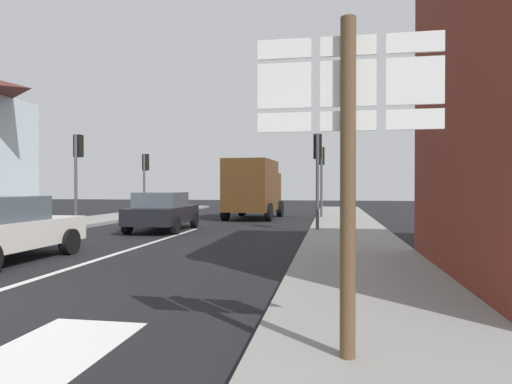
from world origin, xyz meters
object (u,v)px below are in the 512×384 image
object	(u,v)px
route_sign_post	(348,151)
traffic_light_near_right	(318,160)
sedan_far	(163,211)
traffic_light_far_right	(322,166)
delivery_truck	(253,187)
traffic_light_far_left	(145,170)
traffic_light_near_left	(78,159)

from	to	relation	value
route_sign_post	traffic_light_near_right	size ratio (longest dim) A/B	0.89
sedan_far	traffic_light_far_right	world-z (taller)	traffic_light_far_right
delivery_truck	traffic_light_far_right	xyz separation A→B (m)	(3.53, 0.21, 1.10)
sedan_far	delivery_truck	bearing A→B (deg)	71.21
traffic_light_far_right	route_sign_post	bearing A→B (deg)	-88.09
sedan_far	traffic_light_far_left	bearing A→B (deg)	118.23
traffic_light_near_left	delivery_truck	bearing A→B (deg)	46.72
traffic_light_near_left	traffic_light_far_left	world-z (taller)	traffic_light_near_left
traffic_light_far_right	traffic_light_near_right	distance (m)	6.78
traffic_light_near_left	traffic_light_near_right	world-z (taller)	traffic_light_near_left
route_sign_post	traffic_light_far_right	world-z (taller)	traffic_light_far_right
delivery_truck	traffic_light_far_right	bearing A→B (deg)	3.37
sedan_far	traffic_light_far_left	distance (m)	8.14
traffic_light_far_right	traffic_light_near_right	xyz separation A→B (m)	(0.00, -6.78, -0.08)
sedan_far	traffic_light_near_left	xyz separation A→B (m)	(-3.75, 0.37, 2.04)
sedan_far	traffic_light_near_right	xyz separation A→B (m)	(5.85, 0.25, 1.91)
delivery_truck	traffic_light_near_right	distance (m)	7.53
traffic_light_near_left	traffic_light_far_right	xyz separation A→B (m)	(9.60, 6.66, -0.05)
route_sign_post	traffic_light_far_left	size ratio (longest dim) A/B	0.92
route_sign_post	traffic_light_far_left	xyz separation A→B (m)	(-10.24, 19.01, 0.58)
traffic_light_near_left	traffic_light_far_left	distance (m)	6.62
traffic_light_near_left	traffic_light_far_right	size ratio (longest dim) A/B	1.02
traffic_light_near_right	traffic_light_near_left	bearing A→B (deg)	179.24
traffic_light_far_left	traffic_light_near_right	world-z (taller)	traffic_light_near_right
route_sign_post	traffic_light_far_left	distance (m)	21.60
delivery_truck	traffic_light_near_right	size ratio (longest dim) A/B	1.42
traffic_light_near_right	route_sign_post	bearing A→B (deg)	-87.03
sedan_far	traffic_light_far_right	size ratio (longest dim) A/B	1.15
sedan_far	delivery_truck	distance (m)	7.26
sedan_far	traffic_light_far_left	xyz separation A→B (m)	(-3.75, 6.99, 1.82)
traffic_light_near_left	traffic_light_far_right	distance (m)	11.68
sedan_far	traffic_light_far_right	xyz separation A→B (m)	(5.85, 7.03, 1.99)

